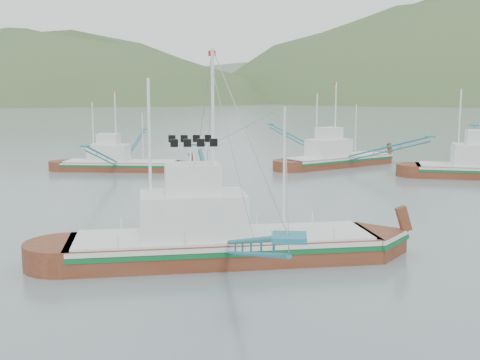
{
  "coord_description": "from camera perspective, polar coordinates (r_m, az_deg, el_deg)",
  "views": [
    {
      "loc": [
        3.05,
        -31.57,
        8.93
      ],
      "look_at": [
        0.0,
        6.0,
        3.2
      ],
      "focal_mm": 45.0,
      "sensor_mm": 36.0,
      "label": 1
    }
  ],
  "objects": [
    {
      "name": "ground",
      "position": [
        32.95,
        -0.85,
        -7.08
      ],
      "size": [
        1200.0,
        1200.0,
        0.0
      ],
      "primitive_type": "plane",
      "color": "slate",
      "rests_on": "ground"
    },
    {
      "name": "main_boat",
      "position": [
        31.43,
        -1.89,
        -3.79
      ],
      "size": [
        16.6,
        28.61,
        11.77
      ],
      "rotation": [
        0.0,
        0.0,
        0.24
      ],
      "color": "#5E2713",
      "rests_on": "ground"
    },
    {
      "name": "bg_boat_left",
      "position": [
        67.44,
        -11.42,
        1.96
      ],
      "size": [
        12.76,
        23.08,
        9.34
      ],
      "rotation": [
        0.0,
        0.0,
        0.01
      ],
      "color": "#5E2713",
      "rests_on": "ground"
    },
    {
      "name": "bg_boat_far",
      "position": [
        70.76,
        9.2,
        3.11
      ],
      "size": [
        20.18,
        22.51,
        10.46
      ],
      "rotation": [
        0.0,
        0.0,
        0.68
      ],
      "color": "#5E2713",
      "rests_on": "ground"
    },
    {
      "name": "headland_left",
      "position": [
        432.34,
        -20.56,
        6.92
      ],
      "size": [
        448.0,
        308.0,
        210.0
      ],
      "primitive_type": "ellipsoid",
      "color": "#3D552C",
      "rests_on": "ground"
    },
    {
      "name": "ridge_distant",
      "position": [
        592.25,
        7.32,
        7.71
      ],
      "size": [
        960.0,
        400.0,
        240.0
      ],
      "primitive_type": "ellipsoid",
      "color": "slate",
      "rests_on": "ground"
    }
  ]
}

